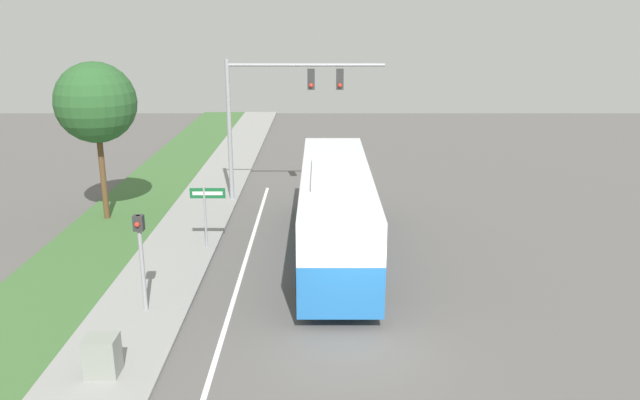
# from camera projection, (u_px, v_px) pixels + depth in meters

# --- Properties ---
(ground_plane) EXTENTS (80.00, 80.00, 0.00)m
(ground_plane) POSITION_uv_depth(u_px,v_px,m) (355.00, 334.00, 16.94)
(ground_plane) COLOR #565451
(sidewalk) EXTENTS (2.80, 80.00, 0.12)m
(sidewalk) POSITION_uv_depth(u_px,v_px,m) (127.00, 332.00, 16.93)
(sidewalk) COLOR gray
(sidewalk) RESTS_ON ground_plane
(grass_verge) EXTENTS (3.60, 80.00, 0.10)m
(grass_verge) POSITION_uv_depth(u_px,v_px,m) (10.00, 333.00, 16.93)
(grass_verge) COLOR #3D6633
(grass_verge) RESTS_ON ground_plane
(lane_divider_near) EXTENTS (0.14, 30.00, 0.01)m
(lane_divider_near) POSITION_uv_depth(u_px,v_px,m) (223.00, 334.00, 16.94)
(lane_divider_near) COLOR silver
(lane_divider_near) RESTS_ON ground_plane
(bus) EXTENTS (2.58, 11.81, 3.36)m
(bus) POSITION_uv_depth(u_px,v_px,m) (336.00, 205.00, 22.24)
(bus) COLOR #236BB7
(bus) RESTS_ON ground_plane
(signal_gantry) EXTENTS (7.03, 0.41, 6.50)m
(signal_gantry) POSITION_uv_depth(u_px,v_px,m) (276.00, 101.00, 27.73)
(signal_gantry) COLOR #939399
(signal_gantry) RESTS_ON ground_plane
(pedestrian_signal) EXTENTS (0.28, 0.34, 3.00)m
(pedestrian_signal) POSITION_uv_depth(u_px,v_px,m) (141.00, 248.00, 17.55)
(pedestrian_signal) COLOR #939399
(pedestrian_signal) RESTS_ON ground_plane
(street_sign) EXTENTS (1.28, 0.08, 2.43)m
(street_sign) POSITION_uv_depth(u_px,v_px,m) (206.00, 206.00, 22.56)
(street_sign) COLOR #939399
(street_sign) RESTS_ON ground_plane
(utility_cabinet) EXTENTS (0.76, 0.63, 0.98)m
(utility_cabinet) POSITION_uv_depth(u_px,v_px,m) (102.00, 356.00, 14.73)
(utility_cabinet) COLOR gray
(utility_cabinet) RESTS_ON sidewalk
(roadside_tree) EXTENTS (3.25, 3.25, 6.50)m
(roadside_tree) POSITION_uv_depth(u_px,v_px,m) (95.00, 103.00, 25.01)
(roadside_tree) COLOR brown
(roadside_tree) RESTS_ON grass_verge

